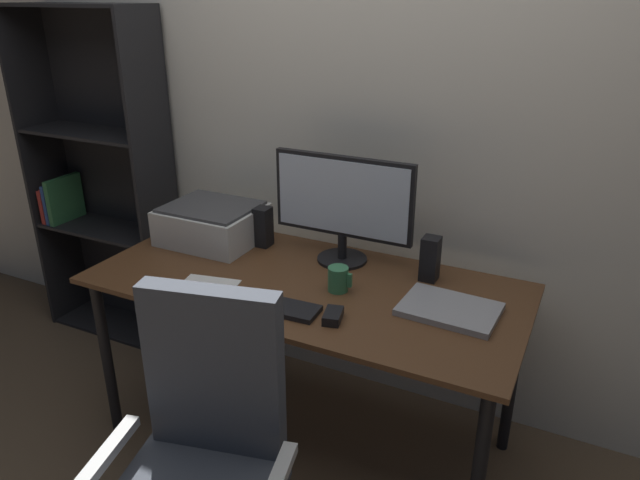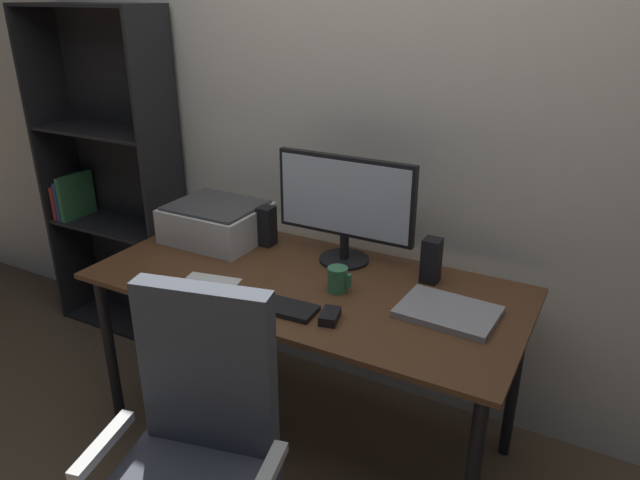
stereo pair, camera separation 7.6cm
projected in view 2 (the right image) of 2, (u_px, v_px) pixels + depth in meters
ground_plane at (307, 437)px, 2.49m from camera, size 12.00×12.00×0.00m
back_wall at (369, 107)px, 2.42m from camera, size 6.40×0.10×2.60m
desk at (305, 300)px, 2.23m from camera, size 1.62×0.75×0.74m
monitor at (345, 203)px, 2.27m from camera, size 0.57×0.20×0.43m
keyboard at (276, 306)px, 2.01m from camera, size 0.29×0.12×0.02m
mouse at (330, 316)px, 1.93m from camera, size 0.08×0.11×0.03m
coffee_mug at (338, 279)px, 2.11m from camera, size 0.09×0.07×0.09m
laptop at (448, 312)px, 1.97m from camera, size 0.33×0.25×0.02m
speaker_left at (267, 226)px, 2.49m from camera, size 0.06×0.07×0.17m
speaker_right at (431, 261)px, 2.17m from camera, size 0.06×0.07×0.17m
printer at (217, 222)px, 2.55m from camera, size 0.40×0.34×0.16m
paper_sheet at (199, 293)px, 2.11m from camera, size 0.26×0.33×0.00m
bookshelf at (113, 179)px, 3.07m from camera, size 0.77×0.28×1.69m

